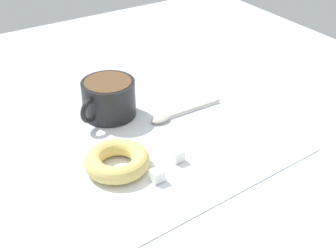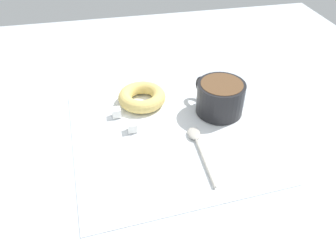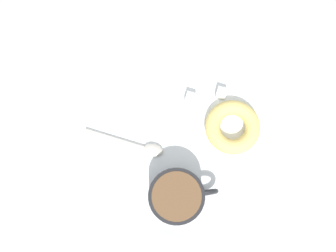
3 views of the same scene
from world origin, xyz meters
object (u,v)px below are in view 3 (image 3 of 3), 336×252
(coffee_cup, at_px, (177,197))
(sugar_cube, at_px, (221,93))
(sugar_cube_extra, at_px, (191,98))
(spoon, at_px, (141,146))
(donut, at_px, (233,127))

(coffee_cup, distance_m, sugar_cube, 0.21)
(coffee_cup, bearing_deg, sugar_cube_extra, -81.64)
(spoon, bearing_deg, donut, -152.08)
(spoon, height_order, sugar_cube, sugar_cube)
(sugar_cube, bearing_deg, spoon, 50.33)
(donut, xyz_separation_m, sugar_cube, (0.04, -0.06, -0.00))
(spoon, bearing_deg, sugar_cube_extra, -118.75)
(coffee_cup, xyz_separation_m, sugar_cube_extra, (0.03, -0.18, -0.03))
(spoon, xyz_separation_m, sugar_cube_extra, (-0.06, -0.11, 0.00))
(sugar_cube_extra, bearing_deg, donut, 159.93)
(coffee_cup, xyz_separation_m, spoon, (0.09, -0.07, -0.03))
(donut, height_order, spoon, donut)
(coffee_cup, bearing_deg, spoon, -38.62)
(coffee_cup, relative_size, spoon, 0.78)
(donut, relative_size, spoon, 0.67)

